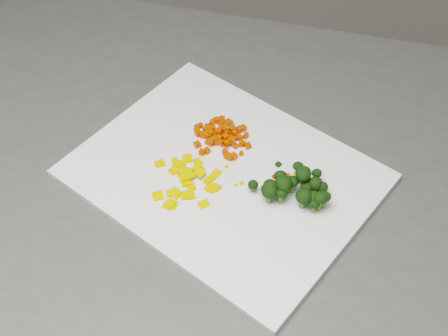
{
  "coord_description": "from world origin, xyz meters",
  "views": [
    {
      "loc": [
        -0.3,
        -0.08,
        1.59
      ],
      "look_at": [
        -0.32,
        0.51,
        0.92
      ],
      "focal_mm": 50.0,
      "sensor_mm": 36.0,
      "label": 1
    }
  ],
  "objects_px": {
    "cutting_board": "(224,175)",
    "counter_block": "(233,316)",
    "carrot_pile": "(221,133)",
    "pepper_pile": "(187,177)",
    "broccoli_pile": "(292,179)"
  },
  "relations": [
    {
      "from": "carrot_pile",
      "to": "pepper_pile",
      "type": "xyz_separation_m",
      "value": [
        -0.05,
        -0.08,
        -0.01
      ]
    },
    {
      "from": "cutting_board",
      "to": "carrot_pile",
      "type": "distance_m",
      "value": 0.07
    },
    {
      "from": "pepper_pile",
      "to": "broccoli_pile",
      "type": "distance_m",
      "value": 0.15
    },
    {
      "from": "cutting_board",
      "to": "carrot_pile",
      "type": "xyz_separation_m",
      "value": [
        -0.01,
        0.07,
        0.02
      ]
    },
    {
      "from": "cutting_board",
      "to": "counter_block",
      "type": "bearing_deg",
      "value": 37.98
    },
    {
      "from": "pepper_pile",
      "to": "counter_block",
      "type": "bearing_deg",
      "value": 23.88
    },
    {
      "from": "counter_block",
      "to": "pepper_pile",
      "type": "xyz_separation_m",
      "value": [
        -0.07,
        -0.03,
        0.47
      ]
    },
    {
      "from": "counter_block",
      "to": "carrot_pile",
      "type": "distance_m",
      "value": 0.48
    },
    {
      "from": "pepper_pile",
      "to": "broccoli_pile",
      "type": "height_order",
      "value": "broccoli_pile"
    },
    {
      "from": "cutting_board",
      "to": "broccoli_pile",
      "type": "xyz_separation_m",
      "value": [
        0.1,
        -0.03,
        0.03
      ]
    },
    {
      "from": "counter_block",
      "to": "broccoli_pile",
      "type": "height_order",
      "value": "broccoli_pile"
    },
    {
      "from": "counter_block",
      "to": "pepper_pile",
      "type": "bearing_deg",
      "value": -156.12
    },
    {
      "from": "cutting_board",
      "to": "pepper_pile",
      "type": "relative_size",
      "value": 3.88
    },
    {
      "from": "carrot_pile",
      "to": "pepper_pile",
      "type": "distance_m",
      "value": 0.1
    },
    {
      "from": "counter_block",
      "to": "pepper_pile",
      "type": "relative_size",
      "value": 10.23
    }
  ]
}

